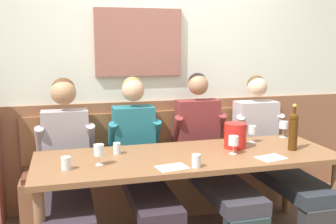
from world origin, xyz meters
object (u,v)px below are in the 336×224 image
object	(u,v)px
person_center_left_seat	(141,159)
water_tumbler_right	(117,148)
person_center_right_seat	(67,166)
wine_glass_center_front	(284,125)
wine_glass_by_bottle	(233,141)
dining_table	(188,164)
wall_bench	(166,181)
wine_glass_near_bucket	(99,150)
person_left_seat	(273,151)
ice_bucket	(235,136)
water_tumbler_left	(66,163)
water_tumbler_center	(196,161)
wine_bottle_green_tall	(293,130)
person_right_seat	(211,156)
wine_glass_right_end	(252,130)

from	to	relation	value
person_center_left_seat	water_tumbler_right	world-z (taller)	person_center_left_seat
person_center_right_seat	wine_glass_center_front	xyz separation A→B (m)	(1.92, -0.02, 0.23)
person_center_left_seat	wine_glass_by_bottle	world-z (taller)	person_center_left_seat
dining_table	person_center_right_seat	world-z (taller)	person_center_right_seat
wall_bench	wine_glass_near_bucket	world-z (taller)	wall_bench
person_center_left_seat	wine_glass_center_front	bearing A→B (deg)	-1.63
dining_table	person_left_seat	size ratio (longest dim) A/B	1.81
ice_bucket	water_tumbler_left	xyz separation A→B (m)	(-1.35, -0.22, -0.06)
person_center_right_seat	water_tumbler_center	world-z (taller)	person_center_right_seat
wall_bench	wine_glass_center_front	world-z (taller)	wall_bench
person_left_seat	wine_bottle_green_tall	world-z (taller)	person_left_seat
wine_glass_center_front	water_tumbler_center	xyz separation A→B (m)	(-1.05, -0.62, -0.06)
dining_table	water_tumbler_right	xyz separation A→B (m)	(-0.53, 0.16, 0.12)
wine_glass_by_bottle	person_right_seat	bearing A→B (deg)	94.46
water_tumbler_center	water_tumbler_left	bearing A→B (deg)	168.04
person_center_right_seat	wine_glass_center_front	size ratio (longest dim) A/B	8.74
dining_table	person_left_seat	world-z (taller)	person_left_seat
water_tumbler_center	person_right_seat	bearing A→B (deg)	60.67
wine_glass_right_end	water_tumbler_center	size ratio (longest dim) A/B	1.59
wine_glass_by_bottle	wine_glass_center_front	xyz separation A→B (m)	(0.67, 0.38, 0.01)
wall_bench	wine_glass_by_bottle	xyz separation A→B (m)	(0.34, -0.77, 0.56)
person_right_seat	wine_glass_right_end	bearing A→B (deg)	-17.49
wine_glass_by_bottle	water_tumbler_right	world-z (taller)	wine_glass_by_bottle
wine_bottle_green_tall	water_tumbler_right	size ratio (longest dim) A/B	4.21
wall_bench	person_center_left_seat	size ratio (longest dim) A/B	2.02
ice_bucket	wine_bottle_green_tall	world-z (taller)	wine_bottle_green_tall
person_right_seat	wine_bottle_green_tall	size ratio (longest dim) A/B	3.53
ice_bucket	water_tumbler_center	size ratio (longest dim) A/B	2.22
dining_table	wall_bench	bearing A→B (deg)	90.00
wall_bench	person_right_seat	world-z (taller)	person_right_seat
person_center_right_seat	wall_bench	bearing A→B (deg)	22.09
person_center_right_seat	wine_glass_near_bucket	world-z (taller)	person_center_right_seat
person_left_seat	water_tumbler_right	distance (m)	1.47
person_left_seat	water_tumbler_right	size ratio (longest dim) A/B	14.45
person_center_right_seat	wine_bottle_green_tall	xyz separation A→B (m)	(1.76, -0.42, 0.28)
wine_glass_right_end	water_tumbler_right	distance (m)	1.18
wine_glass_right_end	wine_glass_by_bottle	xyz separation A→B (m)	(-0.31, -0.29, -0.01)
person_right_seat	water_tumbler_right	distance (m)	0.87
ice_bucket	water_tumbler_center	distance (m)	0.62
wall_bench	person_center_left_seat	distance (m)	0.59
wall_bench	water_tumbler_center	xyz separation A→B (m)	(-0.04, -1.01, 0.51)
person_center_right_seat	ice_bucket	world-z (taller)	person_center_right_seat
wine_bottle_green_tall	wine_glass_right_end	world-z (taller)	wine_bottle_green_tall
water_tumbler_left	wine_glass_near_bucket	bearing A→B (deg)	10.17
person_left_seat	water_tumbler_center	size ratio (longest dim) A/B	13.83
wall_bench	wine_glass_right_end	world-z (taller)	wall_bench
person_center_right_seat	person_left_seat	xyz separation A→B (m)	(1.83, 0.00, -0.02)
person_center_right_seat	ice_bucket	distance (m)	1.38
dining_table	water_tumbler_center	bearing A→B (deg)	-97.76
dining_table	ice_bucket	xyz separation A→B (m)	(0.43, 0.09, 0.18)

